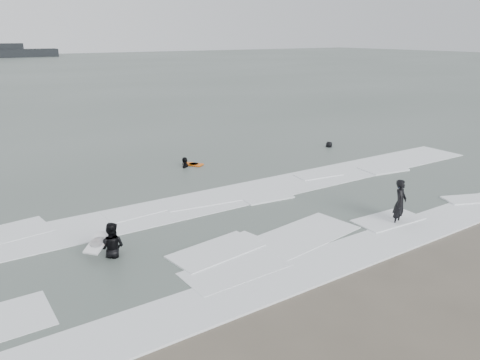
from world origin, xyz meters
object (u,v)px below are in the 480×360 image
surfer_right_far (329,148)px  vessel_horizon (4,53)px  surfer_right_near (185,168)px  surfer_centre (398,224)px  surfer_wading (113,257)px

surfer_right_far → vessel_horizon: (-0.85, 131.15, 1.45)m
surfer_right_near → vessel_horizon: 130.58m
surfer_centre → vessel_horizon: (5.41, 141.38, 1.45)m
surfer_centre → surfer_right_far: size_ratio=1.12×
surfer_right_far → vessel_horizon: size_ratio=0.05×
surfer_right_far → vessel_horizon: 131.16m
surfer_right_far → surfer_centre: bearing=41.1°
surfer_centre → surfer_right_near: (-3.12, 11.09, 0.00)m
surfer_wading → surfer_right_near: bearing=-89.3°
surfer_centre → surfer_right_near: surfer_centre is taller
surfer_wading → vessel_horizon: (15.06, 138.21, 1.45)m
surfer_wading → surfer_right_far: surfer_wading is taller
surfer_wading → surfer_right_far: 17.41m
surfer_centre → surfer_wading: 10.15m
surfer_centre → vessel_horizon: 141.49m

